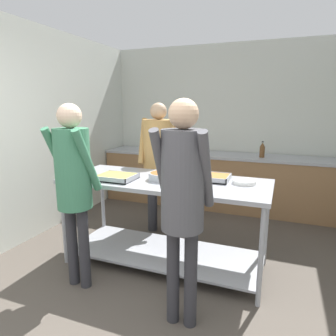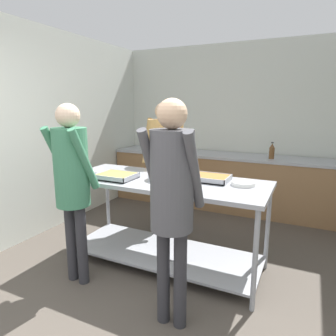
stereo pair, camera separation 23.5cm
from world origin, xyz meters
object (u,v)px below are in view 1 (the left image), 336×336
object	(u,v)px
serving_tray_roast	(117,177)
sauce_pan	(163,176)
cook_behind_counter	(159,155)
guest_serving_left	(183,190)
serving_tray_vegetables	(210,177)
guest_serving_right	(73,176)
plate_stack	(244,182)
broccoli_bowl	(84,175)
water_bottle	(262,150)

from	to	relation	value
serving_tray_roast	sauce_pan	bearing A→B (deg)	20.79
cook_behind_counter	guest_serving_left	bearing A→B (deg)	-61.55
serving_tray_vegetables	cook_behind_counter	world-z (taller)	cook_behind_counter
guest_serving_right	serving_tray_roast	bearing A→B (deg)	72.01
cook_behind_counter	plate_stack	bearing A→B (deg)	-29.03
broccoli_bowl	serving_tray_roast	world-z (taller)	broccoli_bowl
serving_tray_roast	water_bottle	bearing A→B (deg)	59.37
serving_tray_roast	sauce_pan	distance (m)	0.47
serving_tray_roast	water_bottle	distance (m)	2.47
broccoli_bowl	water_bottle	size ratio (longest dim) A/B	0.89
water_bottle	guest_serving_right	bearing A→B (deg)	-118.53
broccoli_bowl	water_bottle	xyz separation A→B (m)	(1.59, 2.21, 0.04)
cook_behind_counter	water_bottle	size ratio (longest dim) A/B	6.92
broccoli_bowl	serving_tray_vegetables	size ratio (longest dim) A/B	0.57
broccoli_bowl	serving_tray_vegetables	bearing A→B (deg)	19.08
water_bottle	serving_tray_roast	bearing A→B (deg)	-120.63
broccoli_bowl	guest_serving_left	xyz separation A→B (m)	(1.23, -0.52, 0.11)
guest_serving_right	cook_behind_counter	bearing A→B (deg)	81.46
sauce_pan	guest_serving_left	distance (m)	0.91
serving_tray_vegetables	plate_stack	bearing A→B (deg)	-5.63
guest_serving_left	guest_serving_right	world-z (taller)	guest_serving_left
plate_stack	water_bottle	size ratio (longest dim) A/B	0.92
serving_tray_vegetables	guest_serving_left	size ratio (longest dim) A/B	0.22
plate_stack	broccoli_bowl	bearing A→B (deg)	-166.02
broccoli_bowl	cook_behind_counter	world-z (taller)	cook_behind_counter
plate_stack	cook_behind_counter	bearing A→B (deg)	150.97
serving_tray_roast	guest_serving_right	xyz separation A→B (m)	(-0.15, -0.47, 0.11)
serving_tray_vegetables	guest_serving_left	bearing A→B (deg)	-88.92
serving_tray_roast	guest_serving_left	size ratio (longest dim) A/B	0.22
guest_serving_left	broccoli_bowl	bearing A→B (deg)	157.09
serving_tray_roast	guest_serving_right	world-z (taller)	guest_serving_right
sauce_pan	serving_tray_vegetables	xyz separation A→B (m)	(0.44, 0.17, -0.02)
guest_serving_left	cook_behind_counter	distance (m)	1.77
plate_stack	serving_tray_roast	bearing A→B (deg)	-166.07
broccoli_bowl	serving_tray_vegetables	distance (m)	1.29
serving_tray_roast	cook_behind_counter	xyz separation A→B (m)	(0.06, 0.95, 0.09)
serving_tray_vegetables	broccoli_bowl	bearing A→B (deg)	-160.92
serving_tray_roast	plate_stack	size ratio (longest dim) A/B	1.64
broccoli_bowl	sauce_pan	world-z (taller)	broccoli_bowl
sauce_pan	plate_stack	world-z (taller)	sauce_pan
serving_tray_roast	serving_tray_vegetables	xyz separation A→B (m)	(0.88, 0.34, -0.00)
guest_serving_right	plate_stack	bearing A→B (deg)	29.38
water_bottle	sauce_pan	bearing A→B (deg)	-112.66
broccoli_bowl	serving_tray_vegetables	xyz separation A→B (m)	(1.22, 0.42, -0.01)
guest_serving_right	guest_serving_left	bearing A→B (deg)	-7.20
broccoli_bowl	plate_stack	distance (m)	1.60
sauce_pan	guest_serving_right	bearing A→B (deg)	-132.92
broccoli_bowl	serving_tray_roast	xyz separation A→B (m)	(0.33, 0.08, -0.01)
broccoli_bowl	cook_behind_counter	size ratio (longest dim) A/B	0.13
serving_tray_roast	cook_behind_counter	size ratio (longest dim) A/B	0.22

